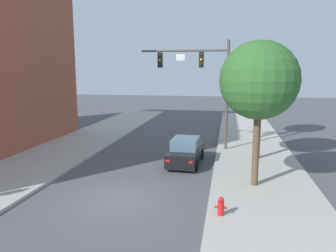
# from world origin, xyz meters

# --- Properties ---
(ground_plane) EXTENTS (120.00, 120.00, 0.00)m
(ground_plane) POSITION_xyz_m (0.00, 0.00, 0.00)
(ground_plane) COLOR #4C4C51
(sidewalk_right) EXTENTS (5.00, 60.00, 0.15)m
(sidewalk_right) POSITION_xyz_m (6.50, 0.00, 0.07)
(sidewalk_right) COLOR #A8A59E
(sidewalk_right) RESTS_ON ground
(traffic_signal_mast) EXTENTS (6.11, 0.38, 7.50)m
(traffic_signal_mast) POSITION_xyz_m (2.90, 9.82, 5.32)
(traffic_signal_mast) COLOR #514C47
(traffic_signal_mast) RESTS_ON sidewalk_right
(car_lead_black) EXTENTS (1.96, 4.30, 1.60)m
(car_lead_black) POSITION_xyz_m (2.24, 6.21, 0.72)
(car_lead_black) COLOR black
(car_lead_black) RESTS_ON ground
(fire_hydrant) EXTENTS (0.48, 0.24, 0.72)m
(fire_hydrant) POSITION_xyz_m (4.55, -1.04, 0.51)
(fire_hydrant) COLOR red
(fire_hydrant) RESTS_ON sidewalk_right
(street_tree_nearest) EXTENTS (3.63, 3.63, 6.83)m
(street_tree_nearest) POSITION_xyz_m (6.05, 2.64, 5.13)
(street_tree_nearest) COLOR brown
(street_tree_nearest) RESTS_ON sidewalk_right
(street_tree_second) EXTENTS (3.62, 3.62, 6.70)m
(street_tree_second) POSITION_xyz_m (6.57, 7.67, 5.02)
(street_tree_second) COLOR brown
(street_tree_second) RESTS_ON sidewalk_right
(street_tree_third) EXTENTS (3.30, 3.30, 7.39)m
(street_tree_third) POSITION_xyz_m (7.01, 14.29, 5.85)
(street_tree_third) COLOR brown
(street_tree_third) RESTS_ON sidewalk_right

